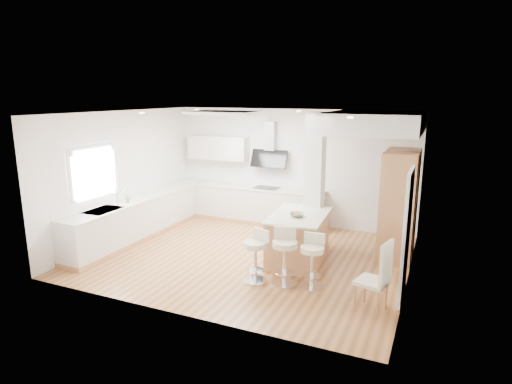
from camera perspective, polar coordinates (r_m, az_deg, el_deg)
The scene contains 18 objects.
ground at distance 8.59m, azimuth -1.10°, elevation -8.51°, with size 6.00×6.00×0.00m, color #AE7240.
ceiling at distance 8.59m, azimuth -1.10°, elevation -8.51°, with size 6.00×5.00×0.02m, color white.
wall_back at distance 10.46m, azimuth 4.65°, elevation 3.31°, with size 6.00×0.04×2.80m, color white.
wall_left at distance 9.81m, azimuth -17.25°, elevation 2.13°, with size 0.04×5.00×2.80m, color white.
wall_right at distance 7.47m, azimuth 20.24°, elevation -1.37°, with size 0.04×5.00×2.80m, color white.
skylight at distance 8.90m, azimuth -4.22°, elevation 10.51°, with size 4.10×2.10×0.06m.
window_left at distance 9.08m, azimuth -20.85°, elevation 2.92°, with size 0.06×1.28×1.07m.
doorway_right at distance 7.00m, azimuth 19.42°, elevation -5.64°, with size 0.05×1.00×2.10m.
counter_left at distance 10.00m, azimuth -14.73°, elevation -3.06°, with size 0.63×4.50×1.35m.
counter_back at distance 10.68m, azimuth -0.54°, elevation -0.30°, with size 3.62×0.63×2.50m.
pillar at distance 8.70m, azimuth 7.81°, elevation 1.27°, with size 0.35×0.35×2.80m.
soffit at distance 8.76m, azimuth 15.58°, elevation 8.93°, with size 1.78×2.20×0.40m.
oven_column at distance 8.76m, azimuth 18.52°, elevation -1.56°, with size 0.63×1.21×2.10m.
peninsula at distance 8.24m, azimuth 5.66°, elevation -6.07°, with size 1.12×1.59×1.00m.
bar_stool_a at distance 7.31m, azimuth 0.00°, elevation -8.16°, with size 0.52×0.52×0.91m.
bar_stool_b at distance 7.23m, azimuth 3.85°, elevation -8.16°, with size 0.56×0.56×0.97m.
bar_stool_c at distance 7.17m, azimuth 7.51°, elevation -8.72°, with size 0.43×0.43×0.90m.
dining_chair at distance 6.55m, azimuth 16.07°, elevation -10.54°, with size 0.52×0.52×1.10m.
Camera 1 is at (3.38, -7.25, 3.14)m, focal length 30.00 mm.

